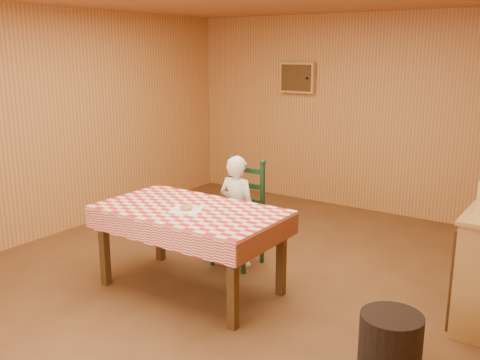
# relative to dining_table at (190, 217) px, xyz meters

# --- Properties ---
(ground) EXTENTS (6.00, 6.00, 0.00)m
(ground) POSITION_rel_dining_table_xyz_m (0.19, 0.31, -0.69)
(ground) COLOR brown
(ground) RESTS_ON ground
(cabin_walls) EXTENTS (5.10, 6.05, 2.65)m
(cabin_walls) POSITION_rel_dining_table_xyz_m (0.18, 0.84, 1.14)
(cabin_walls) COLOR #C78948
(cabin_walls) RESTS_ON ground
(dining_table) EXTENTS (1.66, 0.96, 0.77)m
(dining_table) POSITION_rel_dining_table_xyz_m (0.00, 0.00, 0.00)
(dining_table) COLOR #4A2F13
(dining_table) RESTS_ON ground
(ladder_chair) EXTENTS (0.44, 0.40, 1.08)m
(ladder_chair) POSITION_rel_dining_table_xyz_m (0.00, 0.79, -0.18)
(ladder_chair) COLOR black
(ladder_chair) RESTS_ON ground
(seated_child) EXTENTS (0.41, 0.27, 1.12)m
(seated_child) POSITION_rel_dining_table_xyz_m (0.00, 0.73, -0.13)
(seated_child) COLOR white
(seated_child) RESTS_ON ground
(napkin) EXTENTS (0.34, 0.34, 0.00)m
(napkin) POSITION_rel_dining_table_xyz_m (0.00, -0.05, 0.08)
(napkin) COLOR white
(napkin) RESTS_ON dining_table
(donut) EXTENTS (0.12, 0.12, 0.04)m
(donut) POSITION_rel_dining_table_xyz_m (0.00, -0.05, 0.10)
(donut) COLOR gold
(donut) RESTS_ON napkin
(storage_bin) EXTENTS (0.55, 0.55, 0.42)m
(storage_bin) POSITION_rel_dining_table_xyz_m (1.92, -0.25, -0.48)
(storage_bin) COLOR black
(storage_bin) RESTS_ON ground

